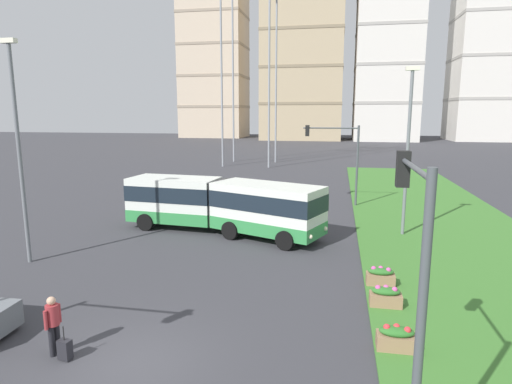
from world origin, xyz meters
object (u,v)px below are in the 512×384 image
pedestrian_crossing (53,321)px  flower_planter_2 (381,276)px  flower_planter_0 (396,338)px  traffic_light_near_right (413,262)px  traffic_light_far_right (339,151)px  apartment_tower_west (214,63)px  apartment_tower_centre (388,31)px  apartment_tower_eastcentre (494,39)px  streetlight_median (408,146)px  flower_planter_1 (386,296)px  apartment_tower_westcentre (304,35)px  car_silver_hatch (190,191)px  streetlight_left (19,145)px  rolling_suitcase (65,349)px  articulated_bus (222,204)px

pedestrian_crossing → flower_planter_2: pedestrian_crossing is taller
flower_planter_0 → traffic_light_near_right: size_ratio=0.18×
pedestrian_crossing → traffic_light_far_right: size_ratio=0.29×
flower_planter_0 → apartment_tower_west: (-37.15, 110.30, 20.39)m
apartment_tower_centre → apartment_tower_eastcentre: (25.51, 3.59, -1.98)m
streetlight_median → apartment_tower_centre: bearing=85.3°
traffic_light_near_right → flower_planter_2: bearing=87.4°
flower_planter_1 → traffic_light_far_right: bearing=95.8°
flower_planter_0 → flower_planter_1: 2.89m
traffic_light_near_right → apartment_tower_west: apartment_tower_west is taller
traffic_light_near_right → apartment_tower_westcentre: bearing=95.8°
apartment_tower_west → apartment_tower_eastcentre: apartment_tower_eastcentre is taller
traffic_light_far_right → car_silver_hatch: bearing=-179.3°
streetlight_left → apartment_tower_west: size_ratio=0.24×
streetlight_left → apartment_tower_westcentre: (4.28, 99.50, 21.20)m
streetlight_median → apartment_tower_west: bearing=111.8°
flower_planter_1 → apartment_tower_centre: size_ratio=0.02×
car_silver_hatch → apartment_tower_west: 95.68m
streetlight_median → apartment_tower_west: 106.42m
apartment_tower_west → apartment_tower_centre: (46.61, -6.63, 5.93)m
flower_planter_1 → flower_planter_2: (0.00, 1.94, 0.00)m
traffic_light_near_right → car_silver_hatch: bearing=118.3°
traffic_light_near_right → apartment_tower_westcentre: apartment_tower_westcentre is taller
car_silver_hatch → streetlight_left: bearing=-99.3°
car_silver_hatch → rolling_suitcase: car_silver_hatch is taller
traffic_light_near_right → streetlight_median: (2.30, 16.50, 0.97)m
traffic_light_near_right → streetlight_median: size_ratio=0.65×
streetlight_left → streetlight_median: size_ratio=1.08×
articulated_bus → streetlight_left: 10.56m
flower_planter_0 → apartment_tower_west: size_ratio=0.03×
traffic_light_far_right → streetlight_left: size_ratio=0.60×
streetlight_left → apartment_tower_westcentre: apartment_tower_westcentre is taller
rolling_suitcase → flower_planter_2: (9.09, 6.99, 0.11)m
streetlight_left → pedestrian_crossing: bearing=-47.7°
apartment_tower_eastcentre → apartment_tower_west: bearing=177.6°
apartment_tower_west → apartment_tower_eastcentre: 72.29m
rolling_suitcase → streetlight_left: bearing=133.5°
car_silver_hatch → streetlight_left: size_ratio=0.45×
flower_planter_1 → traffic_light_near_right: 7.75m
articulated_bus → car_silver_hatch: 10.00m
articulated_bus → flower_planter_2: articulated_bus is taller
apartment_tower_centre → flower_planter_0: bearing=-95.2°
flower_planter_1 → apartment_tower_west: 115.46m
streetlight_median → apartment_tower_eastcentre: size_ratio=0.19×
traffic_light_near_right → apartment_tower_centre: size_ratio=0.11×
pedestrian_crossing → apartment_tower_west: (-27.61, 112.26, 19.81)m
car_silver_hatch → apartment_tower_west: apartment_tower_west is taller
apartment_tower_west → apartment_tower_eastcentre: size_ratio=0.84×
traffic_light_far_right → traffic_light_near_right: 23.98m
flower_planter_0 → apartment_tower_centre: size_ratio=0.02×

